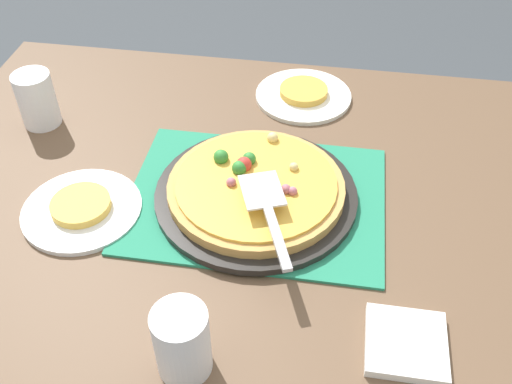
{
  "coord_description": "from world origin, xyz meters",
  "views": [
    {
      "loc": [
        -0.13,
        0.8,
        1.52
      ],
      "look_at": [
        0.0,
        0.0,
        0.77
      ],
      "focal_mm": 41.47,
      "sensor_mm": 36.0,
      "label": 1
    }
  ],
  "objects_px": {
    "plate_near_left": "(82,210)",
    "napkin_stack": "(406,343)",
    "served_slice_left": "(81,205)",
    "cup_corner": "(37,99)",
    "cup_far": "(182,342)",
    "pizza_pan": "(256,195)",
    "pizza": "(256,186)",
    "served_slice_right": "(304,91)",
    "pizza_server": "(268,209)",
    "plate_far_right": "(303,96)"
  },
  "relations": [
    {
      "from": "pizza_server",
      "to": "cup_far",
      "type": "bearing_deg",
      "value": 73.02
    },
    {
      "from": "pizza_server",
      "to": "napkin_stack",
      "type": "distance_m",
      "value": 0.31
    },
    {
      "from": "served_slice_left",
      "to": "pizza_server",
      "type": "xyz_separation_m",
      "value": [
        -0.35,
        0.01,
        0.05
      ]
    },
    {
      "from": "cup_corner",
      "to": "pizza_server",
      "type": "bearing_deg",
      "value": 153.96
    },
    {
      "from": "cup_corner",
      "to": "pizza_server",
      "type": "height_order",
      "value": "cup_corner"
    },
    {
      "from": "plate_near_left",
      "to": "served_slice_right",
      "type": "distance_m",
      "value": 0.57
    },
    {
      "from": "cup_far",
      "to": "pizza_server",
      "type": "relative_size",
      "value": 0.52
    },
    {
      "from": "plate_near_left",
      "to": "cup_far",
      "type": "bearing_deg",
      "value": 133.64
    },
    {
      "from": "pizza",
      "to": "napkin_stack",
      "type": "distance_m",
      "value": 0.39
    },
    {
      "from": "cup_corner",
      "to": "pizza_server",
      "type": "distance_m",
      "value": 0.6
    },
    {
      "from": "served_slice_left",
      "to": "pizza_pan",
      "type": "bearing_deg",
      "value": -165.24
    },
    {
      "from": "served_slice_right",
      "to": "napkin_stack",
      "type": "height_order",
      "value": "served_slice_right"
    },
    {
      "from": "served_slice_right",
      "to": "napkin_stack",
      "type": "distance_m",
      "value": 0.67
    },
    {
      "from": "plate_far_right",
      "to": "served_slice_right",
      "type": "height_order",
      "value": "served_slice_right"
    },
    {
      "from": "pizza_pan",
      "to": "cup_corner",
      "type": "xyz_separation_m",
      "value": [
        0.5,
        -0.17,
        0.05
      ]
    },
    {
      "from": "cup_corner",
      "to": "napkin_stack",
      "type": "bearing_deg",
      "value": 149.77
    },
    {
      "from": "pizza_pan",
      "to": "napkin_stack",
      "type": "bearing_deg",
      "value": 134.14
    },
    {
      "from": "plate_far_right",
      "to": "cup_far",
      "type": "distance_m",
      "value": 0.72
    },
    {
      "from": "served_slice_left",
      "to": "cup_far",
      "type": "height_order",
      "value": "cup_far"
    },
    {
      "from": "pizza_pan",
      "to": "served_slice_left",
      "type": "relative_size",
      "value": 3.45
    },
    {
      "from": "pizza",
      "to": "cup_corner",
      "type": "xyz_separation_m",
      "value": [
        0.5,
        -0.17,
        0.03
      ]
    },
    {
      "from": "cup_corner",
      "to": "plate_far_right",
      "type": "bearing_deg",
      "value": -161.6
    },
    {
      "from": "plate_near_left",
      "to": "cup_far",
      "type": "xyz_separation_m",
      "value": [
        -0.27,
        0.28,
        0.06
      ]
    },
    {
      "from": "pizza_pan",
      "to": "cup_far",
      "type": "relative_size",
      "value": 3.17
    },
    {
      "from": "plate_far_right",
      "to": "cup_far",
      "type": "relative_size",
      "value": 1.83
    },
    {
      "from": "pizza",
      "to": "plate_near_left",
      "type": "xyz_separation_m",
      "value": [
        0.31,
        0.08,
        -0.03
      ]
    },
    {
      "from": "pizza_pan",
      "to": "plate_far_right",
      "type": "bearing_deg",
      "value": -98.79
    },
    {
      "from": "pizza",
      "to": "cup_corner",
      "type": "relative_size",
      "value": 2.75
    },
    {
      "from": "plate_far_right",
      "to": "cup_far",
      "type": "height_order",
      "value": "cup_far"
    },
    {
      "from": "pizza_server",
      "to": "served_slice_right",
      "type": "bearing_deg",
      "value": -92.54
    },
    {
      "from": "served_slice_left",
      "to": "cup_corner",
      "type": "distance_m",
      "value": 0.32
    },
    {
      "from": "cup_corner",
      "to": "plate_near_left",
      "type": "bearing_deg",
      "value": 126.55
    },
    {
      "from": "pizza",
      "to": "pizza_server",
      "type": "bearing_deg",
      "value": 111.11
    },
    {
      "from": "cup_far",
      "to": "pizza",
      "type": "bearing_deg",
      "value": -97.28
    },
    {
      "from": "served_slice_left",
      "to": "cup_far",
      "type": "bearing_deg",
      "value": 133.64
    },
    {
      "from": "served_slice_left",
      "to": "served_slice_right",
      "type": "height_order",
      "value": "same"
    },
    {
      "from": "plate_near_left",
      "to": "pizza_server",
      "type": "bearing_deg",
      "value": 178.53
    },
    {
      "from": "plate_near_left",
      "to": "served_slice_left",
      "type": "xyz_separation_m",
      "value": [
        0.0,
        0.0,
        0.01
      ]
    },
    {
      "from": "plate_near_left",
      "to": "pizza_server",
      "type": "height_order",
      "value": "pizza_server"
    },
    {
      "from": "plate_near_left",
      "to": "served_slice_left",
      "type": "relative_size",
      "value": 2.0
    },
    {
      "from": "pizza",
      "to": "served_slice_left",
      "type": "bearing_deg",
      "value": 15.11
    },
    {
      "from": "plate_near_left",
      "to": "napkin_stack",
      "type": "relative_size",
      "value": 1.83
    },
    {
      "from": "pizza",
      "to": "cup_far",
      "type": "relative_size",
      "value": 2.75
    },
    {
      "from": "plate_near_left",
      "to": "plate_far_right",
      "type": "height_order",
      "value": "same"
    },
    {
      "from": "pizza",
      "to": "napkin_stack",
      "type": "height_order",
      "value": "pizza"
    },
    {
      "from": "cup_corner",
      "to": "pizza_pan",
      "type": "bearing_deg",
      "value": 161.22
    },
    {
      "from": "pizza_pan",
      "to": "pizza",
      "type": "bearing_deg",
      "value": -61.56
    },
    {
      "from": "pizza_pan",
      "to": "cup_corner",
      "type": "height_order",
      "value": "cup_corner"
    },
    {
      "from": "pizza_pan",
      "to": "served_slice_right",
      "type": "bearing_deg",
      "value": -98.79
    },
    {
      "from": "pizza_pan",
      "to": "cup_far",
      "type": "height_order",
      "value": "cup_far"
    }
  ]
}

